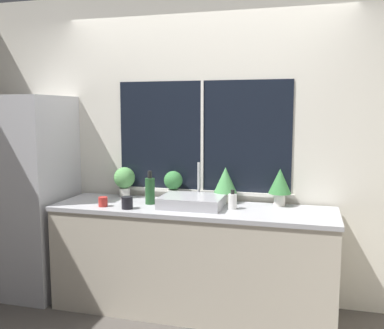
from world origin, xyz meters
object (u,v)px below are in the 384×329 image
bottle_tall (150,190)px  mug_black (127,203)px  sink (192,201)px  soap_bottle (233,201)px  potted_plant_center_left (173,183)px  potted_plant_center_right (225,181)px  refrigerator (27,195)px  potted_plant_far_right (280,183)px  potted_plant_far_left (124,179)px  mug_red (103,202)px

bottle_tall → mug_black: 0.26m
sink → soap_bottle: 0.33m
potted_plant_center_left → potted_plant_center_right: bearing=0.0°
sink → potted_plant_center_left: 0.35m
potted_plant_center_right → refrigerator: bearing=-173.2°
mug_black → potted_plant_center_left: bearing=60.5°
soap_bottle → bottle_tall: size_ratio=0.55×
potted_plant_far_right → potted_plant_far_left: bearing=180.0°
potted_plant_center_left → mug_red: (-0.47, -0.41, -0.11)m
mug_black → potted_plant_center_right: bearing=31.5°
potted_plant_center_left → bottle_tall: size_ratio=0.91×
potted_plant_center_left → mug_red: size_ratio=3.23×
refrigerator → potted_plant_center_right: (1.81, 0.22, 0.17)m
potted_plant_center_left → mug_black: size_ratio=2.59×
mug_black → mug_red: bearing=173.5°
mug_red → potted_plant_center_right: bearing=23.7°
soap_bottle → potted_plant_far_right: bearing=32.1°
potted_plant_far_right → mug_black: 1.26m
sink → mug_black: 0.53m
sink → potted_plant_far_right: 0.74m
potted_plant_center_left → sink: bearing=-44.3°
potted_plant_far_right → potted_plant_center_right: bearing=180.0°
sink → potted_plant_center_right: (0.23, 0.23, 0.14)m
potted_plant_center_right → mug_black: size_ratio=3.11×
sink → potted_plant_far_right: bearing=18.6°
bottle_tall → mug_black: size_ratio=2.86×
potted_plant_far_left → potted_plant_far_right: potted_plant_far_right is taller
potted_plant_center_right → potted_plant_far_right: 0.46m
refrigerator → soap_bottle: size_ratio=11.54×
sink → mug_black: sink is taller
sink → mug_black: (-0.48, -0.21, 0.00)m
potted_plant_far_left → potted_plant_center_right: potted_plant_center_right is taller
potted_plant_far_right → refrigerator: bearing=-174.6°
potted_plant_far_left → bottle_tall: (0.33, -0.22, -0.05)m
potted_plant_center_left → bottle_tall: bearing=-121.7°
sink → soap_bottle: size_ratio=3.24×
sink → potted_plant_far_right: (0.69, 0.23, 0.14)m
sink → potted_plant_center_right: sink is taller
potted_plant_far_left → bottle_tall: bearing=-33.5°
mug_red → potted_plant_center_left: bearing=41.0°
soap_bottle → refrigerator: bearing=179.8°
potted_plant_center_left → soap_bottle: bearing=-21.4°
potted_plant_center_right → potted_plant_far_left: bearing=180.0°
refrigerator → potted_plant_center_left: 1.37m
bottle_tall → soap_bottle: bearing=-0.3°
potted_plant_far_left → mug_black: (0.22, -0.44, -0.11)m
sink → potted_plant_far_left: (-0.70, 0.23, 0.12)m
potted_plant_far_right → potted_plant_center_left: bearing=180.0°
potted_plant_far_left → bottle_tall: 0.40m
potted_plant_center_right → mug_black: bearing=-148.5°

